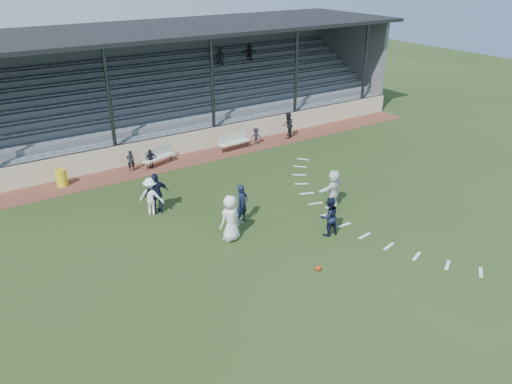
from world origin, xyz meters
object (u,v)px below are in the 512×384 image
bench_right (233,140)px  player_white_lead (230,218)px  trash_bin (61,178)px  player_navy_lead (242,204)px  bench_left (158,155)px  football (318,268)px  official (288,125)px

bench_right → player_white_lead: size_ratio=1.05×
trash_bin → player_navy_lead: (5.50, -8.09, 0.43)m
bench_right → player_navy_lead: player_navy_lead is taller
player_white_lead → player_navy_lead: player_white_lead is taller
bench_left → football: (0.78, -12.71, -0.48)m
football → player_navy_lead: 4.70m
player_navy_lead → bench_left: bearing=71.4°
bench_right → trash_bin: bearing=174.6°
bench_left → player_navy_lead: (0.40, -8.09, 0.29)m
football → official: (7.83, 12.49, 0.74)m
player_navy_lead → official: bearing=22.4°
bench_left → player_navy_lead: size_ratio=1.16×
bench_left → official: bearing=-20.6°
trash_bin → official: size_ratio=0.52×
football → player_navy_lead: (-0.38, 4.62, 0.77)m
bench_left → bench_right: same height
official → bench_right: bearing=-48.6°
football → player_navy_lead: size_ratio=0.11×
bench_right → official: size_ratio=1.24×
bench_right → football: bearing=-111.7°
bench_right → trash_bin: (-9.79, 0.17, -0.14)m
football → player_white_lead: (-1.53, 3.64, 0.87)m
bench_right → official: 3.92m
trash_bin → player_white_lead: bearing=-64.4°
football → official: official is taller
bench_right → football: (-3.91, -12.53, -0.48)m
trash_bin → player_navy_lead: player_navy_lead is taller
player_white_lead → football: bearing=99.6°
bench_left → trash_bin: bench_left is taller
trash_bin → official: 13.72m
player_white_lead → player_navy_lead: 1.51m
bench_left → player_white_lead: size_ratio=1.04×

